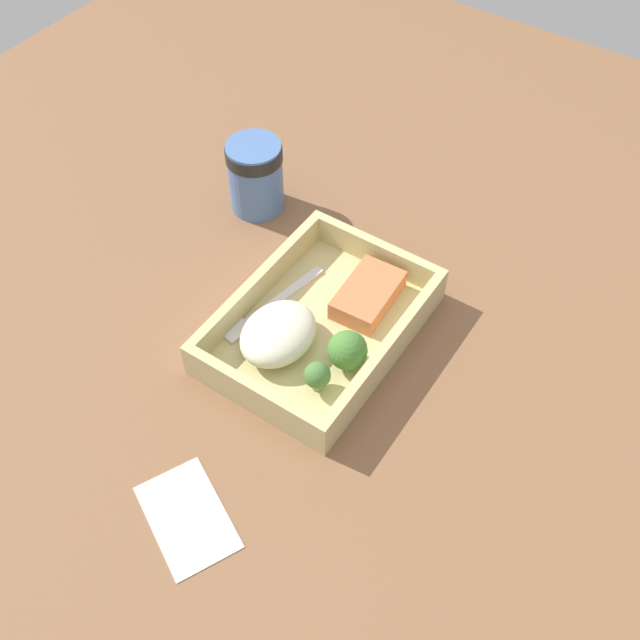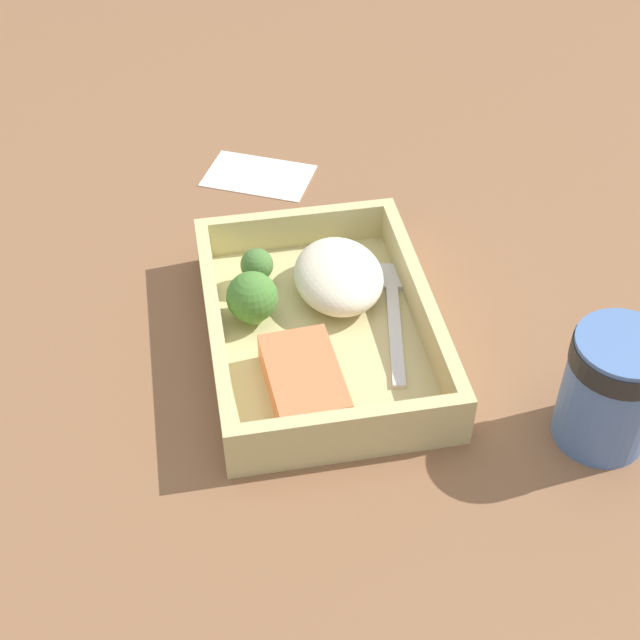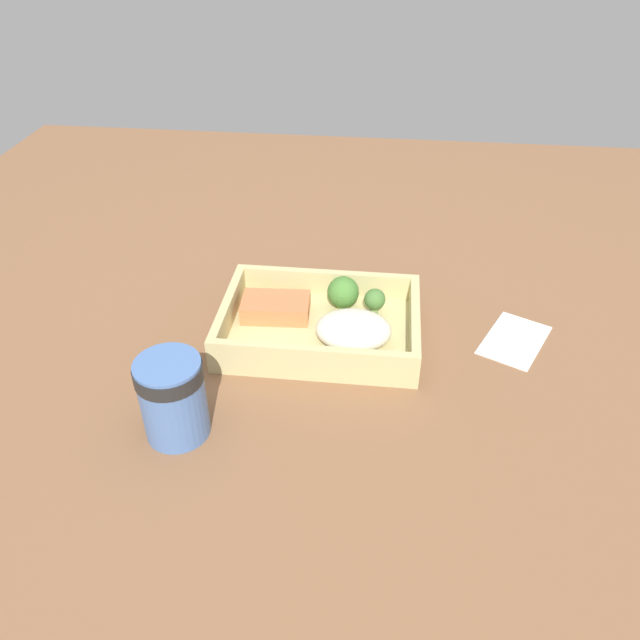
# 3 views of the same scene
# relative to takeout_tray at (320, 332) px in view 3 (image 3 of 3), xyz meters

# --- Properties ---
(ground_plane) EXTENTS (1.60, 1.60, 0.02)m
(ground_plane) POSITION_rel_takeout_tray_xyz_m (0.00, 0.00, -0.02)
(ground_plane) COLOR brown
(takeout_tray) EXTENTS (0.27, 0.19, 0.01)m
(takeout_tray) POSITION_rel_takeout_tray_xyz_m (0.00, 0.00, 0.00)
(takeout_tray) COLOR #C6B97D
(takeout_tray) RESTS_ON ground_plane
(tray_rim) EXTENTS (0.27, 0.19, 0.04)m
(tray_rim) POSITION_rel_takeout_tray_xyz_m (0.00, 0.00, 0.02)
(tray_rim) COLOR #C6B97D
(tray_rim) RESTS_ON takeout_tray
(salmon_fillet) EXTENTS (0.10, 0.06, 0.03)m
(salmon_fillet) POSITION_rel_takeout_tray_xyz_m (-0.07, 0.03, 0.02)
(salmon_fillet) COLOR #E27445
(salmon_fillet) RESTS_ON takeout_tray
(mashed_potatoes) EXTENTS (0.10, 0.08, 0.04)m
(mashed_potatoes) POSITION_rel_takeout_tray_xyz_m (0.05, -0.03, 0.03)
(mashed_potatoes) COLOR #ECE3C6
(mashed_potatoes) RESTS_ON takeout_tray
(broccoli_floret_1) EXTENTS (0.03, 0.03, 0.04)m
(broccoli_floret_1) POSITION_rel_takeout_tray_xyz_m (0.07, 0.05, 0.03)
(broccoli_floret_1) COLOR #739657
(broccoli_floret_1) RESTS_ON takeout_tray
(broccoli_floret_2) EXTENTS (0.05, 0.05, 0.05)m
(broccoli_floret_2) POSITION_rel_takeout_tray_xyz_m (0.03, 0.06, 0.03)
(broccoli_floret_2) COLOR #79A255
(broccoli_floret_2) RESTS_ON takeout_tray
(fork) EXTENTS (0.16, 0.05, 0.00)m
(fork) POSITION_rel_takeout_tray_xyz_m (0.01, -0.07, 0.01)
(fork) COLOR silver
(fork) RESTS_ON takeout_tray
(paper_cup) EXTENTS (0.08, 0.08, 0.10)m
(paper_cup) POSITION_rel_takeout_tray_xyz_m (-0.14, -0.20, 0.05)
(paper_cup) COLOR #4C70AE
(paper_cup) RESTS_ON ground_plane
(receipt_slip) EXTENTS (0.12, 0.13, 0.00)m
(receipt_slip) POSITION_rel_takeout_tray_xyz_m (0.27, 0.02, -0.00)
(receipt_slip) COLOR white
(receipt_slip) RESTS_ON ground_plane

